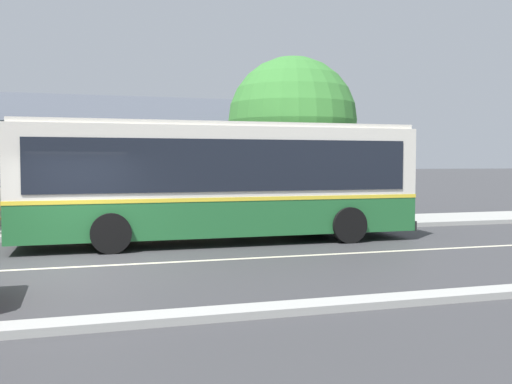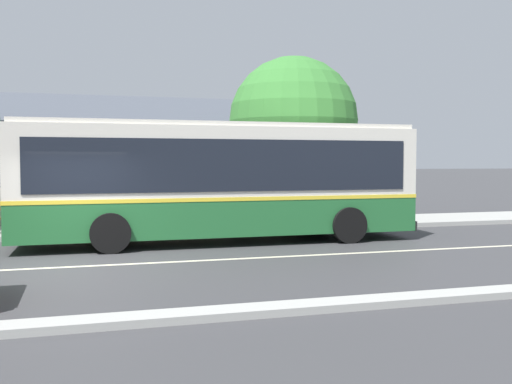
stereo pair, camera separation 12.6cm
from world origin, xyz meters
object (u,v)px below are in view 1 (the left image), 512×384
transit_bus (220,179)px  bench_down_street (157,214)px  bus_stop_sign (385,179)px  street_tree_primary (292,126)px  bench_by_building (7,219)px

transit_bus → bench_down_street: (-1.42, 2.97, -1.21)m
transit_bus → bus_stop_sign: 6.68m
bus_stop_sign → street_tree_primary: bearing=146.2°
transit_bus → street_tree_primary: (3.60, 3.93, 1.76)m
bench_down_street → street_tree_primary: 5.91m
street_tree_primary → bench_down_street: bearing=-169.2°
bus_stop_sign → bench_by_building: bearing=178.7°
bench_by_building → bench_down_street: 4.44m
bench_by_building → transit_bus: bearing=-22.1°
bench_by_building → bus_stop_sign: 12.21m
bench_by_building → bus_stop_sign: bearing=-1.3°
street_tree_primary → bus_stop_sign: (2.74, -1.84, -1.89)m
bench_by_building → bench_down_street: (4.40, 0.61, -0.01)m
bus_stop_sign → bench_down_street: bearing=173.5°
street_tree_primary → bus_stop_sign: 3.81m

